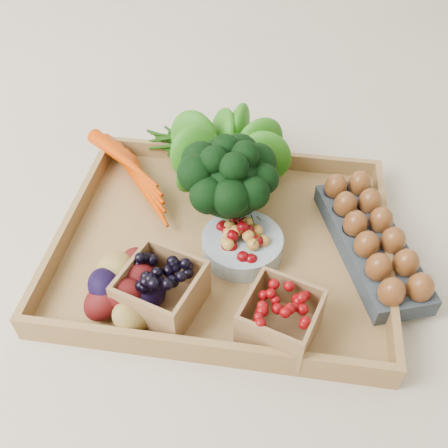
# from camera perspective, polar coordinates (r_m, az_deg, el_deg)

# --- Properties ---
(ground) EXTENTS (4.00, 4.00, 0.00)m
(ground) POSITION_cam_1_polar(r_m,az_deg,el_deg) (0.87, -0.00, -2.77)
(ground) COLOR beige
(ground) RESTS_ON ground
(tray) EXTENTS (0.55, 0.45, 0.01)m
(tray) POSITION_cam_1_polar(r_m,az_deg,el_deg) (0.87, -0.00, -2.44)
(tray) COLOR #9F7742
(tray) RESTS_ON ground
(carrots) EXTENTS (0.21, 0.15, 0.05)m
(carrots) POSITION_cam_1_polar(r_m,az_deg,el_deg) (0.96, -9.76, 5.45)
(carrots) COLOR #C33600
(carrots) RESTS_ON tray
(lettuce) EXTENTS (0.15, 0.15, 0.15)m
(lettuce) POSITION_cam_1_polar(r_m,az_deg,el_deg) (0.94, 0.48, 8.85)
(lettuce) COLOR #1F570D
(lettuce) RESTS_ON tray
(broccoli) EXTENTS (0.16, 0.16, 0.13)m
(broccoli) POSITION_cam_1_polar(r_m,az_deg,el_deg) (0.85, 0.61, 2.89)
(broccoli) COLOR black
(broccoli) RESTS_ON tray
(cherry_bowl) EXTENTS (0.14, 0.14, 0.04)m
(cherry_bowl) POSITION_cam_1_polar(r_m,az_deg,el_deg) (0.83, 2.09, -2.42)
(cherry_bowl) COLOR #8C9EA5
(cherry_bowl) RESTS_ON tray
(egg_carton) EXTENTS (0.19, 0.30, 0.03)m
(egg_carton) POSITION_cam_1_polar(r_m,az_deg,el_deg) (0.87, 16.34, -2.24)
(egg_carton) COLOR #343B42
(egg_carton) RESTS_ON tray
(potatoes) EXTENTS (0.16, 0.16, 0.09)m
(potatoes) POSITION_cam_1_polar(r_m,az_deg,el_deg) (0.76, -11.67, -6.31)
(potatoes) COLOR #410A0A
(potatoes) RESTS_ON tray
(punnet_blackberry) EXTENTS (0.14, 0.14, 0.08)m
(punnet_blackberry) POSITION_cam_1_polar(r_m,az_deg,el_deg) (0.75, -7.14, -7.49)
(punnet_blackberry) COLOR black
(punnet_blackberry) RESTS_ON tray
(punnet_raspberry) EXTENTS (0.13, 0.13, 0.07)m
(punnet_raspberry) POSITION_cam_1_polar(r_m,az_deg,el_deg) (0.73, 6.48, -10.54)
(punnet_raspberry) COLOR #6D0407
(punnet_raspberry) RESTS_ON tray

